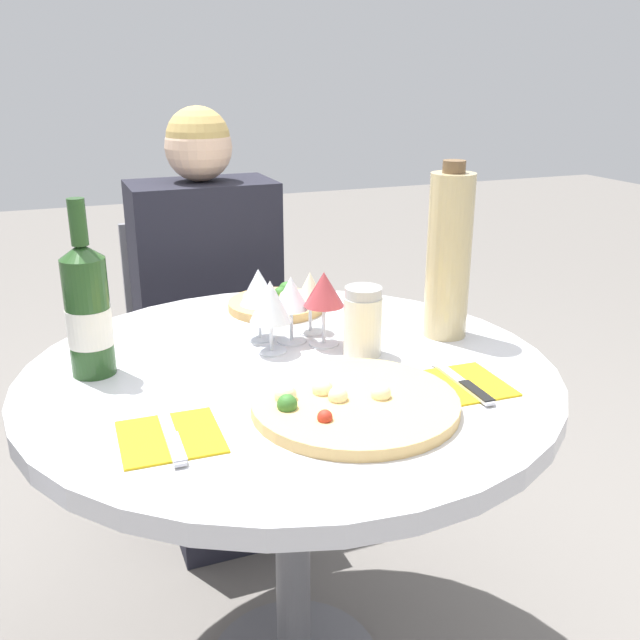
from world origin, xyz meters
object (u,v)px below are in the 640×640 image
Objects in this scene: chair_behind_diner at (206,363)px; seated_diner at (216,347)px; dining_table at (291,415)px; wine_bottle at (88,311)px; pizza_large at (352,403)px; tall_carafe at (449,255)px.

seated_diner is at bearing 90.00° from chair_behind_diner.
chair_behind_diner is 0.18m from seated_diner.
dining_table is 0.42m from wine_bottle.
pizza_large is 1.06× the size of wine_bottle.
dining_table is at bearing 89.00° from seated_diner.
chair_behind_diner is 2.28× the size of tall_carafe.
tall_carafe is at bearing -4.76° from wine_bottle.
pizza_large is at bearing 91.43° from chair_behind_diner.
dining_table is 2.76× the size of tall_carafe.
seated_diner reaches higher than dining_table.
dining_table is 0.85m from chair_behind_diner.
chair_behind_diner is at bearing 89.18° from dining_table.
chair_behind_diner is at bearing 91.43° from pizza_large.
wine_bottle is at bearing 140.96° from pizza_large.
dining_table is 2.91× the size of pizza_large.
pizza_large is at bearing -142.20° from tall_carafe.
seated_diner is 0.75m from wine_bottle.
chair_behind_diner is (0.01, 0.82, -0.22)m from dining_table.
seated_diner reaches higher than wine_bottle.
seated_diner is 0.90m from pizza_large.
chair_behind_diner is 0.71× the size of seated_diner.
pizza_large is at bearing -79.57° from dining_table.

